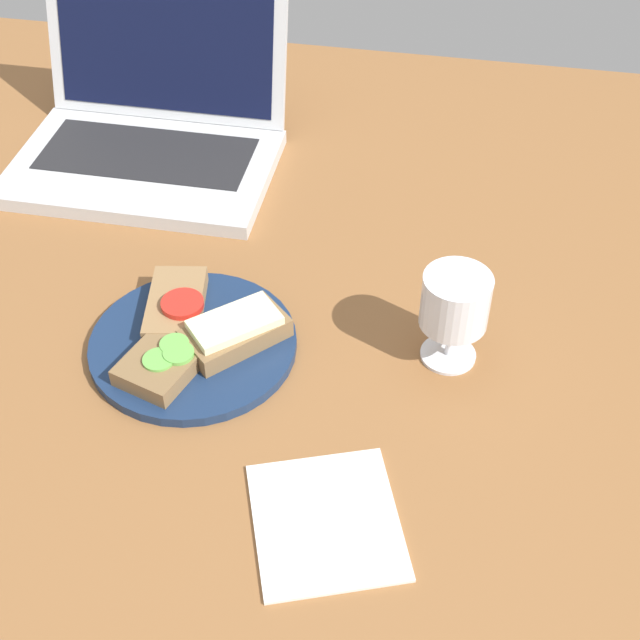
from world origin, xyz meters
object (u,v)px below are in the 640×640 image
sandwich_with_tomato (176,307)px  sandwich_with_cucumber (165,360)px  sandwich_with_cheese (235,331)px  napkin (326,521)px  plate (193,344)px  laptop (149,135)px  wine_glass (455,307)px

sandwich_with_tomato → sandwich_with_cucumber: sandwich_with_tomato is taller
sandwich_with_cheese → napkin: sandwich_with_cheese is taller
napkin → plate: bearing=133.5°
plate → napkin: bearing=-46.5°
sandwich_with_cheese → laptop: 40.83cm
sandwich_with_cucumber → laptop: bearing=110.6°
wine_glass → sandwich_with_tomato: bearing=-179.7°
wine_glass → sandwich_with_cheese: bearing=-172.7°
sandwich_with_tomato → laptop: 34.76cm
plate → sandwich_with_cucumber: (-1.59, -4.52, 1.75)cm
sandwich_with_cucumber → wine_glass: bearing=15.8°
plate → sandwich_with_cheese: 5.30cm
sandwich_with_cheese → sandwich_with_tomato: sandwich_with_cheese is taller
sandwich_with_tomato → laptop: (-13.69, 31.92, 1.46)cm
plate → napkin: (18.67, -19.70, -0.41)cm
plate → laptop: laptop is taller
wine_glass → napkin: size_ratio=0.76×
sandwich_with_cheese → wine_glass: bearing=7.3°
sandwich_with_cheese → sandwich_with_cucumber: size_ratio=1.08×
plate → sandwich_with_tomato: 5.04cm
sandwich_with_cucumber → sandwich_with_cheese: bearing=40.1°
sandwich_with_cheese → laptop: bearing=121.7°
sandwich_with_cucumber → wine_glass: 31.17cm
sandwich_with_cheese → wine_glass: wine_glass is taller
sandwich_with_cheese → sandwich_with_cucumber: (-6.36, -5.35, -0.41)cm
napkin → sandwich_with_cucumber: bearing=143.2°
plate → wine_glass: bearing=7.8°
plate → sandwich_with_cheese: sandwich_with_cheese is taller
laptop → sandwich_with_tomato: bearing=-66.8°
sandwich_with_tomato → wine_glass: 31.39cm
sandwich_with_tomato → laptop: size_ratio=0.34×
sandwich_with_tomato → plate: bearing=-50.7°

